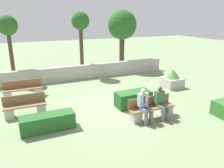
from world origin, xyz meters
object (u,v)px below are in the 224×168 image
object	(u,v)px
tree_center_left	(80,24)
bench_left_side	(25,108)
bench_front	(151,110)
tree_center_right	(122,26)
person_seated_man	(144,104)
bench_right_side	(23,91)
planter_corner_left	(172,79)
tree_leftmost	(8,28)
person_seated_woman	(161,101)

from	to	relation	value
tree_center_left	bench_left_side	bearing A→B (deg)	-127.42
bench_front	bench_left_side	xyz separation A→B (m)	(-4.74, 2.40, -0.01)
bench_front	tree_center_right	distance (m)	9.52
person_seated_man	bench_right_side	bearing A→B (deg)	130.68
planter_corner_left	tree_leftmost	bearing A→B (deg)	148.55
person_seated_woman	tree_leftmost	world-z (taller)	tree_leftmost
bench_front	bench_right_side	xyz separation A→B (m)	(-4.70, 4.79, -0.00)
tree_center_right	bench_right_side	bearing A→B (deg)	-153.79
tree_center_right	tree_leftmost	bearing A→B (deg)	-177.55
planter_corner_left	tree_center_left	world-z (taller)	tree_center_left
bench_left_side	tree_center_right	size ratio (longest dim) A/B	0.38
bench_front	tree_leftmost	bearing A→B (deg)	121.65
bench_right_side	tree_center_right	size ratio (longest dim) A/B	0.43
bench_front	person_seated_man	world-z (taller)	person_seated_man
person_seated_woman	tree_center_right	bearing A→B (deg)	73.43
person_seated_man	tree_center_right	size ratio (longest dim) A/B	0.30
bench_front	tree_center_left	xyz separation A→B (m)	(-0.57, 7.85, 3.18)
bench_right_side	person_seated_man	xyz separation A→B (m)	(4.24, -4.93, 0.40)
bench_left_side	tree_leftmost	world-z (taller)	tree_leftmost
person_seated_woman	tree_center_right	distance (m)	9.43
bench_left_side	tree_leftmost	distance (m)	6.54
tree_center_left	tree_center_right	world-z (taller)	tree_center_right
person_seated_woman	tree_center_left	xyz separation A→B (m)	(-0.91, 8.00, 2.78)
person_seated_woman	tree_center_right	world-z (taller)	tree_center_right
bench_front	planter_corner_left	world-z (taller)	planter_corner_left
bench_left_side	tree_center_left	size ratio (longest dim) A/B	0.39
bench_left_side	planter_corner_left	size ratio (longest dim) A/B	1.58
person_seated_woman	tree_leftmost	xyz separation A→B (m)	(-5.40, 8.35, 2.61)
person_seated_man	tree_center_left	world-z (taller)	tree_center_left
bench_left_side	tree_leftmost	bearing A→B (deg)	86.46
person_seated_man	tree_leftmost	distance (m)	9.88
tree_leftmost	person_seated_man	bearing A→B (deg)	-61.13
bench_left_side	person_seated_woman	size ratio (longest dim) A/B	1.29
bench_left_side	person_seated_woman	distance (m)	5.70
tree_leftmost	planter_corner_left	bearing A→B (deg)	-31.45
bench_left_side	tree_center_left	bearing A→B (deg)	45.92
bench_right_side	person_seated_woman	xyz separation A→B (m)	(5.04, -4.94, 0.39)
bench_right_side	person_seated_man	size ratio (longest dim) A/B	1.44
bench_front	person_seated_man	bearing A→B (deg)	-162.45
bench_front	bench_left_side	distance (m)	5.31
tree_center_left	person_seated_woman	bearing A→B (deg)	-83.50
tree_leftmost	tree_center_left	distance (m)	4.51
bench_right_side	tree_center_left	distance (m)	6.04
planter_corner_left	tree_center_left	distance (m)	7.02
bench_front	tree_center_left	distance (m)	8.49
bench_left_side	planter_corner_left	xyz separation A→B (m)	(8.22, 0.58, 0.16)
tree_center_right	planter_corner_left	bearing A→B (deg)	-84.35
person_seated_man	person_seated_woman	distance (m)	0.80
bench_left_side	tree_center_right	bearing A→B (deg)	32.03
bench_front	person_seated_man	xyz separation A→B (m)	(-0.45, -0.14, 0.40)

